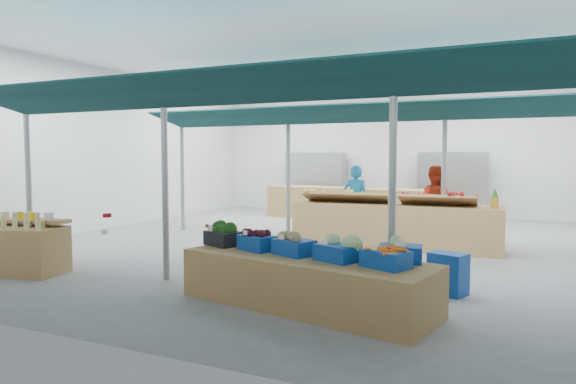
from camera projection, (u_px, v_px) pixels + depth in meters
The scene contains 24 objects.
floor at pixel (320, 244), 11.14m from camera, with size 13.00×13.00×0.00m, color slate.
hall at pixel (342, 125), 12.26m from camera, with size 13.00×13.00×13.00m.
pole_grid at pixel (325, 161), 9.12m from camera, with size 10.00×4.60×3.00m.
awnings at pixel (325, 107), 9.05m from camera, with size 9.50×7.08×0.30m.
back_shelving_left at pixel (315, 183), 17.55m from camera, with size 2.00×0.50×2.00m, color #B23F33.
back_shelving_right at pixel (452, 186), 15.67m from camera, with size 2.00×0.50×2.00m, color #B23F33.
bottle_shelf at pixel (13, 247), 8.40m from camera, with size 1.82×1.34×1.04m.
veg_counter at pixel (306, 282), 6.49m from camera, with size 3.29×1.10×0.64m, color olive.
fruit_counter at pixel (395, 226), 10.71m from camera, with size 4.24×1.01×0.91m, color olive.
far_counter at pixel (352, 204), 15.39m from camera, with size 5.34×1.07×0.96m, color olive.
crate_stack at pixel (448, 274), 7.07m from camera, with size 0.48×0.33×0.57m, color navy.
vendor_left at pixel (356, 201), 12.18m from camera, with size 0.62×0.41×1.69m, color #1B74B0.
vendor_right at pixel (433, 204), 11.43m from camera, with size 0.82×0.64×1.69m, color #A92A14.
crate_broccoli at pixel (223, 234), 7.28m from camera, with size 0.60×0.51×0.35m.
crate_beets at pixel (258, 240), 6.91m from camera, with size 0.60×0.51×0.29m.
crate_celeriac at pixel (294, 244), 6.56m from camera, with size 0.60×0.51×0.31m.
crate_cabbage at pixel (337, 248), 6.19m from camera, with size 0.60×0.51×0.35m.
crate_carrots at pixel (386, 258), 5.82m from camera, with size 0.60×0.51×0.29m.
sparrow at pixel (210, 228), 7.27m from camera, with size 0.12×0.09×0.11m.
pole_ribbon at pixel (107, 217), 6.97m from camera, with size 0.12×0.12×0.28m.
apple_heap_yellow at pixel (347, 195), 10.96m from camera, with size 1.95×0.84×0.27m.
apple_heap_red at pixel (438, 198), 10.24m from camera, with size 1.55×0.81×0.27m.
pineapple at pixel (495, 199), 9.84m from camera, with size 0.14×0.14×0.39m.
crate_extra at pixel (401, 250), 6.15m from camera, with size 0.55×0.44×0.32m.
Camera 1 is at (3.98, -10.32, 1.90)m, focal length 32.00 mm.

